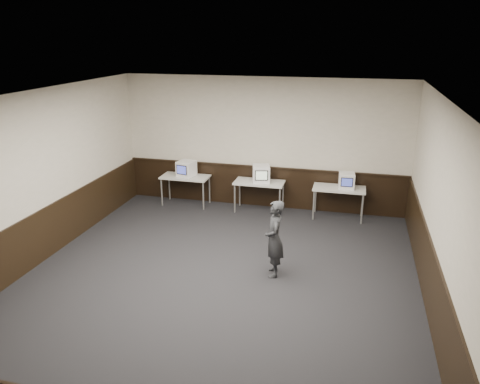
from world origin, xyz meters
name	(u,v)px	position (x,y,z in m)	size (l,w,h in m)	color
floor	(217,282)	(0.00, 0.00, 0.00)	(8.00, 8.00, 0.00)	black
ceiling	(213,99)	(0.00, 0.00, 3.20)	(8.00, 8.00, 0.00)	white
back_wall	(263,144)	(0.00, 4.00, 1.60)	(7.00, 7.00, 0.00)	beige
front_wall	(80,345)	(0.00, -4.00, 1.60)	(7.00, 7.00, 0.00)	beige
left_wall	(32,181)	(-3.50, 0.00, 1.60)	(8.00, 8.00, 0.00)	beige
right_wall	(442,216)	(3.50, 0.00, 1.60)	(8.00, 8.00, 0.00)	beige
wainscot_back	(262,187)	(0.00, 3.98, 0.50)	(6.98, 0.04, 1.00)	black
wainscot_left	(41,236)	(-3.48, 0.00, 0.50)	(0.04, 7.98, 1.00)	black
wainscot_right	(431,281)	(3.48, 0.00, 0.50)	(0.04, 7.98, 1.00)	black
wainscot_rail	(262,167)	(0.00, 3.96, 1.02)	(6.98, 0.06, 0.04)	black
desk_left	(185,179)	(-1.90, 3.60, 0.68)	(1.20, 0.60, 0.75)	beige
desk_center	(259,184)	(0.00, 3.60, 0.68)	(1.20, 0.60, 0.75)	beige
desk_right	(339,191)	(1.90, 3.60, 0.68)	(1.20, 0.60, 0.75)	beige
emac_left	(186,169)	(-1.87, 3.60, 0.95)	(0.47, 0.49, 0.39)	white
emac_center	(261,174)	(0.04, 3.60, 0.95)	(0.50, 0.51, 0.41)	white
emac_right	(347,181)	(2.05, 3.61, 0.93)	(0.38, 0.41, 0.36)	white
person	(274,239)	(0.92, 0.52, 0.71)	(0.52, 0.34, 1.41)	#25262A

